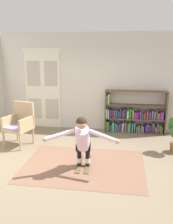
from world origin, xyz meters
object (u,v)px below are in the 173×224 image
(skis_pair, at_px, (84,164))
(person_skier, at_px, (82,138))
(bookshelf, at_px, (133,117))
(wicker_chair, at_px, (20,123))

(skis_pair, relative_size, person_skier, 0.55)
(bookshelf, bearing_deg, person_skier, -112.80)
(wicker_chair, height_order, skis_pair, wicker_chair)
(wicker_chair, xyz_separation_m, skis_pair, (1.80, -0.93, -0.56))
(bookshelf, xyz_separation_m, skis_pair, (-1.10, -2.36, -0.44))
(wicker_chair, relative_size, skis_pair, 1.39)
(bookshelf, xyz_separation_m, wicker_chair, (-2.90, -1.43, 0.12))
(wicker_chair, distance_m, skis_pair, 2.10)
(bookshelf, relative_size, wicker_chair, 1.62)
(bookshelf, bearing_deg, skis_pair, -114.88)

